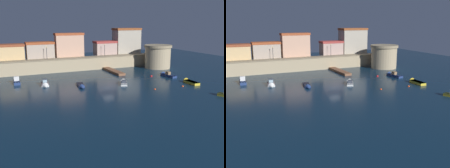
# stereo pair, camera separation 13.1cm
# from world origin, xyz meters

# --- Properties ---
(ground_plane) EXTENTS (139.34, 139.34, 0.00)m
(ground_plane) POSITION_xyz_m (0.00, 0.00, 0.00)
(ground_plane) COLOR #0C2338
(quay_wall) EXTENTS (52.65, 3.83, 4.11)m
(quay_wall) POSITION_xyz_m (0.00, 24.99, 2.06)
(quay_wall) COLOR tan
(quay_wall) RESTS_ON ground
(old_town_backdrop) EXTENTS (48.31, 5.42, 9.08)m
(old_town_backdrop) POSITION_xyz_m (4.11, 28.93, 7.43)
(old_town_backdrop) COLOR tan
(old_town_backdrop) RESTS_ON ground
(fortress_tower) EXTENTS (9.12, 9.12, 7.65)m
(fortress_tower) POSITION_xyz_m (25.84, 18.20, 3.88)
(fortress_tower) COLOR tan
(fortress_tower) RESTS_ON ground
(pier_dock) EXTENTS (2.17, 12.06, 0.70)m
(pier_dock) POSITION_xyz_m (9.13, 17.19, 0.33)
(pier_dock) COLOR brown
(pier_dock) RESTS_ON ground
(quay_lamp_0) EXTENTS (0.32, 0.32, 3.80)m
(quay_lamp_0) POSITION_xyz_m (-9.46, 24.99, 6.60)
(quay_lamp_0) COLOR black
(quay_lamp_0) RESTS_ON quay_wall
(quay_lamp_1) EXTENTS (0.32, 0.32, 3.86)m
(quay_lamp_1) POSITION_xyz_m (9.48, 24.99, 6.64)
(quay_lamp_1) COLOR black
(quay_lamp_1) RESTS_ON quay_wall
(moored_boat_0) EXTENTS (2.21, 4.69, 2.17)m
(moored_boat_0) POSITION_xyz_m (-13.39, 7.83, 0.42)
(moored_boat_0) COLOR white
(moored_boat_0) RESTS_ON ground
(moored_boat_1) EXTENTS (1.66, 5.11, 2.18)m
(moored_boat_1) POSITION_xyz_m (-19.41, 14.05, 0.55)
(moored_boat_1) COLOR navy
(moored_boat_1) RESTS_ON ground
(moored_boat_2) EXTENTS (2.28, 5.72, 1.34)m
(moored_boat_2) POSITION_xyz_m (-5.67, 3.49, 0.26)
(moored_boat_2) COLOR navy
(moored_boat_2) RESTS_ON ground
(moored_boat_3) EXTENTS (2.48, 6.23, 1.92)m
(moored_boat_3) POSITION_xyz_m (20.39, 5.61, 0.39)
(moored_boat_3) COLOR navy
(moored_boat_3) RESTS_ON ground
(moored_boat_5) EXTENTS (3.58, 5.46, 1.69)m
(moored_boat_5) POSITION_xyz_m (5.20, 2.50, 0.33)
(moored_boat_5) COLOR white
(moored_boat_5) RESTS_ON ground
(moored_boat_6) EXTENTS (1.80, 5.80, 1.52)m
(moored_boat_6) POSITION_xyz_m (20.65, -3.80, 0.35)
(moored_boat_6) COLOR gold
(moored_boat_6) RESTS_ON ground
(mooring_buoy_0) EXTENTS (0.52, 0.52, 0.52)m
(mooring_buoy_0) POSITION_xyz_m (16.77, -6.14, 0.00)
(mooring_buoy_0) COLOR #EA4C19
(mooring_buoy_0) RESTS_ON ground
(mooring_buoy_1) EXTENTS (0.64, 0.64, 0.64)m
(mooring_buoy_1) POSITION_xyz_m (16.40, 7.12, 0.00)
(mooring_buoy_1) COLOR red
(mooring_buoy_1) RESTS_ON ground
(mooring_buoy_2) EXTENTS (0.47, 0.47, 0.47)m
(mooring_buoy_2) POSITION_xyz_m (9.15, -5.72, 0.00)
(mooring_buoy_2) COLOR #EA4C19
(mooring_buoy_2) RESTS_ON ground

